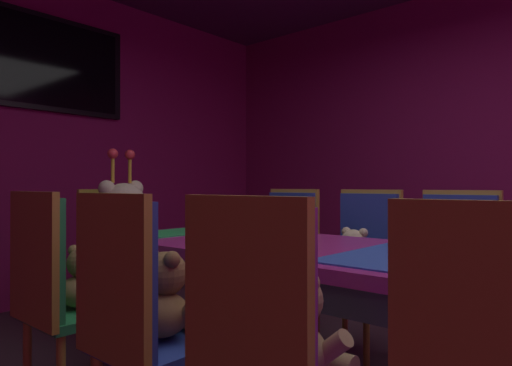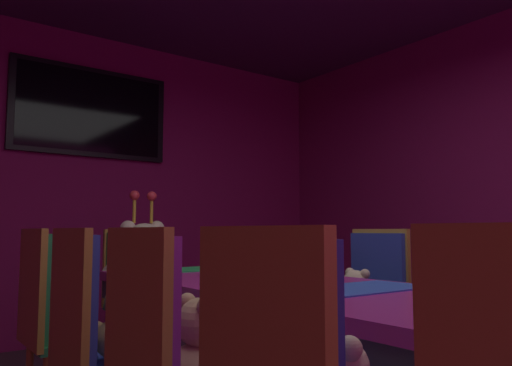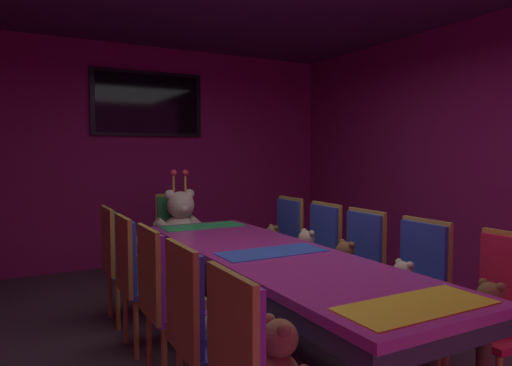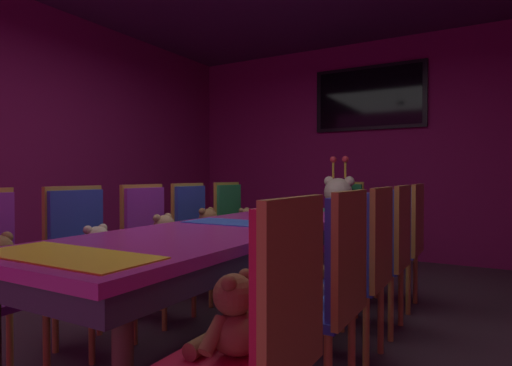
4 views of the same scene
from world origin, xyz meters
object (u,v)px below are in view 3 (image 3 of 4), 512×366
Objects in this scene: teddy_left_0 at (281,360)px; banquet_table at (272,264)px; teddy_left_3 at (155,267)px; chair_left_1 at (197,319)px; teddy_right_0 at (489,309)px; wall_tv at (148,104)px; chair_right_1 at (417,277)px; teddy_left_2 at (184,286)px; king_teddy_bear at (181,221)px; chair_right_2 at (359,259)px; chair_left_2 at (161,289)px; teddy_left_1 at (223,317)px; chair_left_4 at (117,253)px; teddy_left_4 at (135,253)px; chair_right_4 at (284,236)px; chair_right_0 at (505,302)px; chair_left_3 at (135,269)px; teddy_right_2 at (344,262)px; chair_right_3 at (319,247)px; teddy_right_4 at (272,240)px; teddy_right_1 at (402,283)px; teddy_right_3 at (306,249)px; throne_chair at (176,230)px.

banquet_table is at bearing 60.87° from teddy_left_0.
chair_left_1 is at bearing -96.01° from teddy_left_3.
teddy_right_0 is 4.58m from wall_tv.
teddy_left_3 is at bearing -36.95° from chair_right_1.
teddy_left_3 reaches higher than teddy_left_2.
king_teddy_bear is at bearing -71.69° from chair_right_1.
teddy_left_2 reaches higher than teddy_left_0.
chair_left_2 is at bearing 1.22° from chair_right_2.
teddy_left_1 reaches higher than teddy_right_0.
chair_left_1 is at bearing -89.35° from chair_left_4.
teddy_left_4 is at bearing 91.05° from teddy_left_2.
chair_right_1 is (1.47, 0.04, 0.01)m from teddy_left_1.
chair_right_4 is at bearing -0.18° from teddy_left_4.
teddy_left_2 is 1.13× the size of teddy_right_0.
chair_right_0 is 0.62m from chair_right_1.
chair_left_3 is at bearing -31.62° from king_teddy_bear.
chair_right_2 is (1.61, 0.63, 0.00)m from chair_left_1.
teddy_right_2 is 0.32× the size of chair_right_4.
chair_right_2 is 0.54m from chair_right_3.
chair_left_1 is 1.00× the size of chair_left_2.
king_teddy_bear reaches higher than teddy_right_4.
teddy_left_1 is at bearing 1.70° from teddy_right_1.
teddy_left_3 is 0.34× the size of chair_right_4.
teddy_right_3 is 1.50m from king_teddy_bear.
banquet_table is 10.23× the size of teddy_left_4.
chair_right_1 is 2.59m from king_teddy_bear.
teddy_right_0 is 0.30× the size of throne_chair.
chair_right_0 is (1.49, 0.01, 0.00)m from teddy_left_0.
king_teddy_bear reaches higher than throne_chair.
teddy_left_0 is 0.99× the size of teddy_left_2.
teddy_right_0 is at bearing -23.36° from teddy_left_1.
teddy_right_4 is at bearing -70.73° from wall_tv.
chair_left_3 is 1.24× the size of king_teddy_bear.
teddy_left_1 is (0.14, 0.00, -0.01)m from chair_left_1.
chair_right_3 reaches higher than teddy_left_3.
chair_left_3 is 0.62m from teddy_left_4.
banquet_table is 0.88m from teddy_right_3.
chair_right_3 is (-0.01, 1.75, 0.00)m from chair_right_0.
chair_right_4 is at bearing -89.80° from chair_right_0.
chair_left_2 reaches higher than teddy_left_2.
chair_left_3 is at bearing 91.19° from chair_left_1.
wall_tv reaches higher than teddy_right_4.
teddy_right_0 is (0.69, -1.18, -0.08)m from banquet_table.
chair_right_4 is at bearing 21.83° from teddy_left_3.
teddy_left_1 is 0.97× the size of teddy_right_3.
chair_right_0 is at bearing -79.03° from wall_tv.
chair_left_4 reaches higher than teddy_left_3.
chair_right_0 reaches higher than teddy_left_0.
chair_right_2 reaches higher than teddy_right_2.
teddy_left_4 is 0.37× the size of king_teddy_bear.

